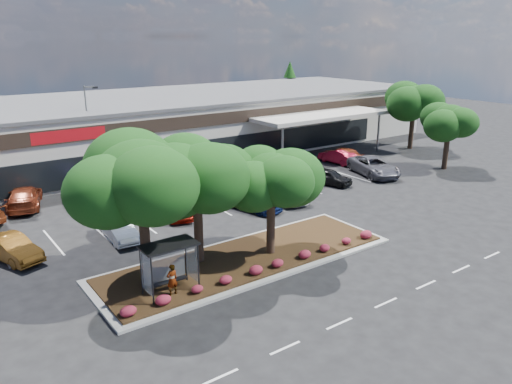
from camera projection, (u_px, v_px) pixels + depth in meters
ground at (319, 277)px, 27.28m from camera, size 160.00×160.00×0.00m
retail_store at (102, 130)px, 52.64m from camera, size 80.40×25.20×6.25m
landscape_island at (247, 259)px, 29.23m from camera, size 18.00×6.00×0.26m
lane_markings at (217, 222)px, 35.27m from camera, size 33.12×20.06×0.01m
shrub_row at (269, 265)px, 27.48m from camera, size 17.00×0.80×0.50m
bus_shelter at (168, 253)px, 24.69m from camera, size 2.75×1.55×2.59m
island_tree_west at (143, 211)px, 25.05m from camera, size 7.20×7.20×7.89m
island_tree_mid at (197, 200)px, 27.63m from camera, size 6.60×6.60×7.32m
island_tree_east at (271, 201)px, 28.82m from camera, size 5.80×5.80×6.50m
tree_east_near at (448, 137)px, 48.56m from camera, size 5.60×5.60×6.51m
tree_east_far at (413, 116)px, 57.38m from camera, size 6.40×6.40×7.62m
conifer_north_east at (289, 90)px, 78.98m from camera, size 3.96×3.96×9.00m
person_waiting at (172, 280)px, 24.67m from camera, size 0.63×0.44×1.64m
light_pole at (90, 139)px, 45.27m from camera, size 1.40×0.82×8.46m
car_1 at (12, 248)px, 29.17m from camera, size 2.94×4.73×1.47m
car_2 at (119, 229)px, 32.18m from camera, size 1.74×4.34×1.40m
car_3 at (177, 206)px, 36.34m from camera, size 3.15×4.91×1.55m
car_4 at (250, 198)px, 37.98m from camera, size 3.48×5.77×1.56m
car_5 at (282, 187)px, 41.25m from camera, size 3.83×5.48×1.39m
car_6 at (284, 191)px, 39.94m from camera, size 3.23×5.76×1.52m
car_7 at (329, 177)px, 44.15m from camera, size 2.84×4.43×1.40m
car_8 at (374, 166)px, 47.06m from camera, size 4.58×6.76×1.72m
car_10 at (24, 197)px, 38.11m from camera, size 3.83×6.09×1.65m
car_11 at (87, 191)px, 39.47m from camera, size 3.30×5.42×1.72m
car_12 at (177, 182)px, 42.68m from camera, size 2.19×4.37×1.38m
car_14 at (226, 162)px, 48.85m from camera, size 2.54×5.08×1.66m
car_15 at (256, 164)px, 48.35m from camera, size 2.78×4.81×1.50m
car_16 at (338, 156)px, 51.51m from camera, size 1.78×4.50×1.46m
car_17 at (342, 155)px, 51.95m from camera, size 2.36×4.91×1.62m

